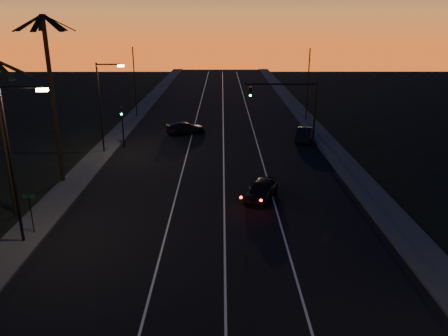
{
  "coord_description": "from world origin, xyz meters",
  "views": [
    {
      "loc": [
        0.36,
        -2.35,
        12.01
      ],
      "look_at": [
        0.48,
        23.43,
        3.35
      ],
      "focal_mm": 35.0,
      "sensor_mm": 36.0,
      "label": 1
    }
  ],
  "objects_px": {
    "right_car": "(304,135)",
    "lead_car": "(262,189)",
    "signal_mast": "(292,100)",
    "cross_car": "(186,128)"
  },
  "relations": [
    {
      "from": "right_car",
      "to": "lead_car",
      "type": "bearing_deg",
      "value": -110.36
    },
    {
      "from": "signal_mast",
      "to": "cross_car",
      "type": "bearing_deg",
      "value": 153.22
    },
    {
      "from": "signal_mast",
      "to": "right_car",
      "type": "relative_size",
      "value": 1.57
    },
    {
      "from": "right_car",
      "to": "cross_car",
      "type": "relative_size",
      "value": 0.91
    },
    {
      "from": "signal_mast",
      "to": "right_car",
      "type": "bearing_deg",
      "value": 50.18
    },
    {
      "from": "lead_car",
      "to": "right_car",
      "type": "distance_m",
      "value": 16.78
    },
    {
      "from": "signal_mast",
      "to": "lead_car",
      "type": "bearing_deg",
      "value": -106.41
    },
    {
      "from": "lead_car",
      "to": "right_car",
      "type": "xyz_separation_m",
      "value": [
        5.84,
        15.74,
        0.01
      ]
    },
    {
      "from": "lead_car",
      "to": "right_car",
      "type": "bearing_deg",
      "value": 69.64
    },
    {
      "from": "lead_car",
      "to": "signal_mast",
      "type": "bearing_deg",
      "value": 73.59
    }
  ]
}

